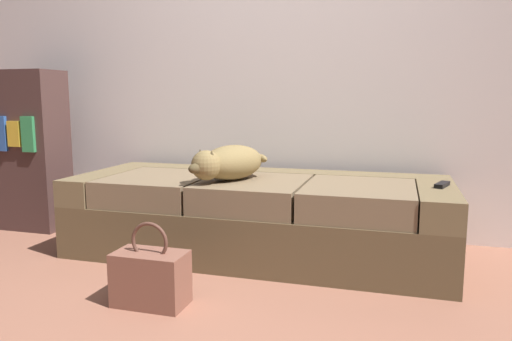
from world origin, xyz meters
The scene contains 6 objects.
back_wall centered at (0.00, 1.70, 1.40)m, with size 6.40×0.10×2.80m, color silver.
couch centered at (0.00, 1.13, 0.22)m, with size 2.16×0.85×0.45m.
dog_tan centered at (-0.14, 1.00, 0.55)m, with size 0.40×0.56×0.20m.
tv_remote centered at (1.00, 1.12, 0.46)m, with size 0.04×0.15×0.02m, color black.
handbag centered at (-0.25, 0.29, 0.13)m, with size 0.32×0.18×0.38m.
bookshelf centered at (-1.74, 1.24, 0.55)m, with size 0.56×0.30×1.10m.
Camera 1 is at (0.78, -1.55, 0.91)m, focal length 34.13 mm.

